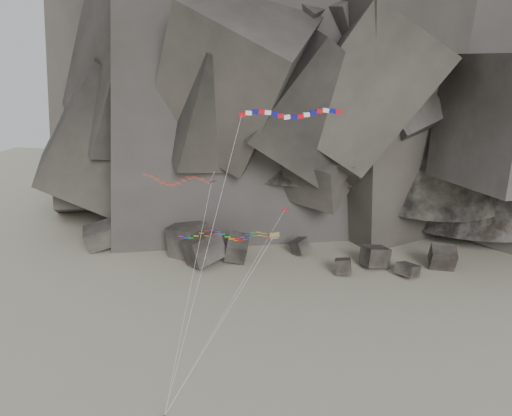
% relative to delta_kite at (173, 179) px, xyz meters
% --- Properties ---
extents(ground, '(260.00, 260.00, 0.00)m').
position_rel_delta_kite_xyz_m(ground, '(8.62, -5.80, -22.76)').
color(ground, gray).
rests_on(ground, ground).
extents(headland, '(110.00, 70.00, 84.00)m').
position_rel_delta_kite_xyz_m(headland, '(8.62, 64.20, 19.24)').
color(headland, '#4C463E').
rests_on(headland, ground).
extents(boulder_field, '(72.42, 16.19, 7.59)m').
position_rel_delta_kite_xyz_m(boulder_field, '(-0.91, 27.08, -20.48)').
color(boulder_field, '#47423F').
rests_on(boulder_field, ground).
extents(delta_kite, '(10.97, 19.16, 22.97)m').
position_rel_delta_kite_xyz_m(delta_kite, '(0.00, 0.00, 0.00)').
color(delta_kite, red).
rests_on(delta_kite, ground).
extents(banner_kite, '(16.03, 20.88, 30.71)m').
position_rel_delta_kite_xyz_m(banner_kite, '(15.09, 0.21, 8.60)').
color(banner_kite, red).
rests_on(banner_kite, ground).
extents(parafoil_kite, '(12.90, 15.35, 16.25)m').
position_rel_delta_kite_xyz_m(parafoil_kite, '(7.75, -3.71, -5.78)').
color(parafoil_kite, '#E7EA0D').
rests_on(parafoil_kite, ground).
extents(pennant_kite, '(10.04, 17.47, 18.55)m').
position_rel_delta_kite_xyz_m(pennant_kite, '(12.22, -5.30, -7.87)').
color(pennant_kite, red).
rests_on(pennant_kite, ground).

